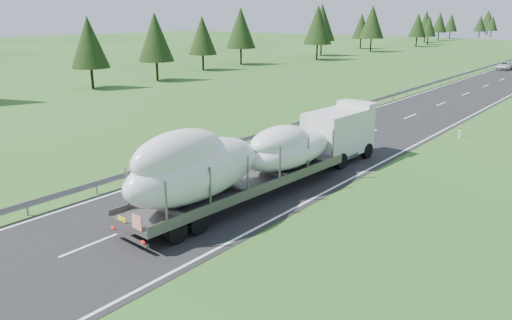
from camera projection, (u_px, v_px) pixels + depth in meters
The scene contains 5 objects.
ground at pixel (90, 245), 21.72m from camera, with size 400.00×400.00×0.00m, color #27521B.
guardrail at pixel (508, 61), 99.87m from camera, with size 0.10×400.00×0.76m.
tree_line_left at pixel (347, 25), 121.90m from camera, with size 14.98×281.95×12.54m.
boat_truck at pixel (261, 153), 27.18m from camera, with size 3.66×20.57×4.70m.
distant_van at pixel (505, 66), 89.15m from camera, with size 2.30×4.99×1.39m, color silver.
Camera 1 is at (17.95, -11.02, 9.71)m, focal length 35.00 mm.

